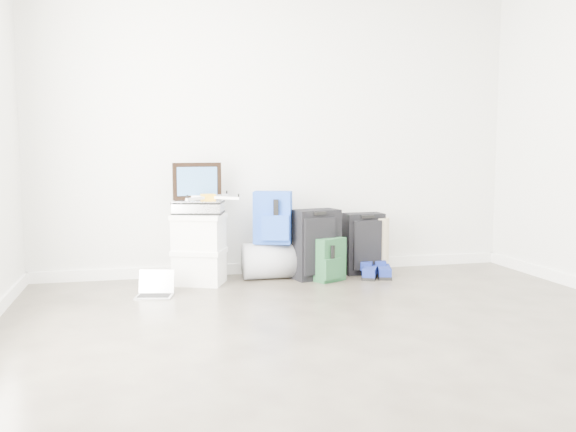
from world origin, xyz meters
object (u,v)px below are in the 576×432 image
object	(u,v)px
laptop	(155,290)
briefcase	(199,207)
large_suitcase	(316,244)
carry_on	(363,243)
boxes_stack	(199,249)
duffel_bag	(272,261)

from	to	relation	value
laptop	briefcase	bearing A→B (deg)	57.90
large_suitcase	carry_on	bearing A→B (deg)	0.91
large_suitcase	briefcase	bearing A→B (deg)	164.69
large_suitcase	carry_on	distance (m)	0.51
laptop	boxes_stack	bearing A→B (deg)	57.90
large_suitcase	laptop	world-z (taller)	large_suitcase
briefcase	laptop	size ratio (longest dim) A/B	1.28
briefcase	laptop	bearing A→B (deg)	-120.66
briefcase	laptop	world-z (taller)	briefcase
boxes_stack	duffel_bag	world-z (taller)	boxes_stack
large_suitcase	boxes_stack	bearing A→B (deg)	164.69
laptop	large_suitcase	bearing A→B (deg)	27.00
carry_on	laptop	world-z (taller)	carry_on
boxes_stack	laptop	size ratio (longest dim) A/B	1.90
boxes_stack	laptop	bearing A→B (deg)	-113.57
duffel_bag	carry_on	world-z (taller)	carry_on
carry_on	laptop	distance (m)	1.98
duffel_bag	large_suitcase	xyz separation A→B (m)	(0.38, -0.11, 0.15)
briefcase	large_suitcase	xyz separation A→B (m)	(1.03, -0.03, -0.35)
duffel_bag	carry_on	distance (m)	0.88
briefcase	large_suitcase	bearing A→B (deg)	12.92
carry_on	briefcase	bearing A→B (deg)	-179.13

